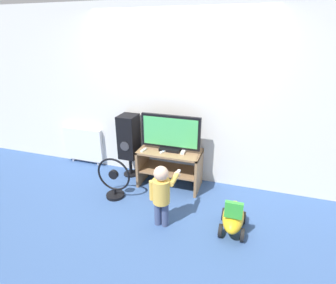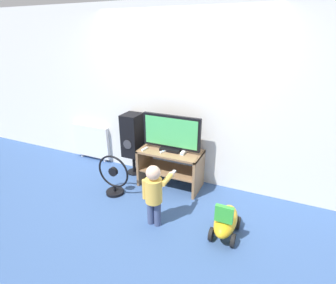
# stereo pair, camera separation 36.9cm
# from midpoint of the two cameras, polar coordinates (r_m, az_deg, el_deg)

# --- Properties ---
(ground_plane) EXTENTS (16.00, 16.00, 0.00)m
(ground_plane) POSITION_cam_midpoint_polar(r_m,az_deg,el_deg) (3.92, -3.40, -11.04)
(ground_plane) COLOR #38568C
(wall_back) EXTENTS (10.00, 0.06, 2.60)m
(wall_back) POSITION_cam_midpoint_polar(r_m,az_deg,el_deg) (3.89, -0.83, 9.67)
(wall_back) COLOR silver
(wall_back) RESTS_ON ground_plane
(tv_stand) EXTENTS (0.92, 0.48, 0.58)m
(tv_stand) POSITION_cam_midpoint_polar(r_m,az_deg,el_deg) (3.93, -2.26, -4.69)
(tv_stand) COLOR #93704C
(tv_stand) RESTS_ON ground_plane
(television) EXTENTS (0.87, 0.20, 0.53)m
(television) POSITION_cam_midpoint_polar(r_m,az_deg,el_deg) (3.76, -2.26, 1.84)
(television) COLOR black
(television) RESTS_ON tv_stand
(game_console) EXTENTS (0.05, 0.18, 0.04)m
(game_console) POSITION_cam_midpoint_polar(r_m,az_deg,el_deg) (3.76, 0.64, -2.09)
(game_console) COLOR white
(game_console) RESTS_ON tv_stand
(remote_primary) EXTENTS (0.05, 0.13, 0.03)m
(remote_primary) POSITION_cam_midpoint_polar(r_m,az_deg,el_deg) (3.86, -8.05, -1.80)
(remote_primary) COLOR white
(remote_primary) RESTS_ON tv_stand
(remote_secondary) EXTENTS (0.09, 0.13, 0.03)m
(remote_secondary) POSITION_cam_midpoint_polar(r_m,az_deg,el_deg) (3.78, -3.77, -2.16)
(remote_secondary) COLOR white
(remote_secondary) RESTS_ON tv_stand
(child) EXTENTS (0.30, 0.45, 0.79)m
(child) POSITION_cam_midpoint_polar(r_m,az_deg,el_deg) (3.09, -4.85, -10.73)
(child) COLOR #3F4C72
(child) RESTS_ON ground_plane
(speaker_tower) EXTENTS (0.27, 0.32, 1.02)m
(speaker_tower) POSITION_cam_midpoint_polar(r_m,az_deg,el_deg) (4.18, -11.02, 0.89)
(speaker_tower) COLOR black
(speaker_tower) RESTS_ON ground_plane
(floor_fan) EXTENTS (0.50, 0.26, 0.61)m
(floor_fan) POSITION_cam_midpoint_polar(r_m,az_deg,el_deg) (3.81, -14.44, -8.09)
(floor_fan) COLOR black
(floor_fan) RESTS_ON ground_plane
(ride_on_toy) EXTENTS (0.28, 0.57, 0.48)m
(ride_on_toy) POSITION_cam_midpoint_polar(r_m,az_deg,el_deg) (3.22, 10.74, -15.84)
(ride_on_toy) COLOR gold
(ride_on_toy) RESTS_ON ground_plane
(radiator) EXTENTS (0.74, 0.08, 0.65)m
(radiator) POSITION_cam_midpoint_polar(r_m,az_deg,el_deg) (4.91, -19.94, -0.57)
(radiator) COLOR white
(radiator) RESTS_ON ground_plane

